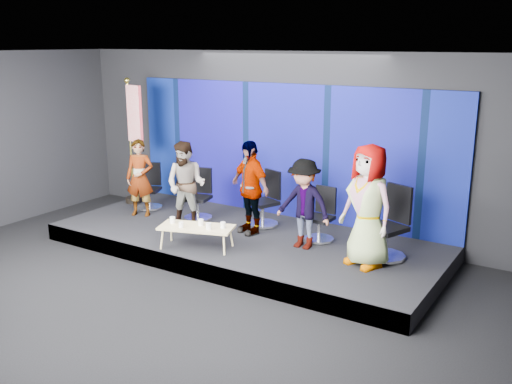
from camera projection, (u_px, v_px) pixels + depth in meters
ground at (151, 302)px, 8.29m from camera, size 10.00×10.00×0.00m
room_walls at (142, 136)px, 7.67m from camera, size 10.02×8.02×3.51m
riser at (245, 242)px, 10.30m from camera, size 7.00×3.00×0.30m
backdrop at (285, 151)px, 11.12m from camera, size 7.00×0.08×2.60m
chair_a at (150, 194)px, 11.82m from camera, size 0.69×0.69×0.94m
panelist_a at (140, 178)px, 11.23m from camera, size 0.65×0.55×1.53m
chair_b at (199, 203)px, 11.11m from camera, size 0.67×0.67×0.99m
panelist_b at (186, 185)px, 10.53m from camera, size 0.90×0.77×1.61m
chair_c at (265, 208)px, 10.70m from camera, size 0.76×0.76×1.05m
panelist_c at (250, 187)px, 10.18m from camera, size 1.07×0.74×1.69m
chair_d at (321, 223)px, 9.91m from camera, size 0.56×0.56×0.94m
panelist_d at (304, 204)px, 9.44m from camera, size 1.01×0.62×1.52m
chair_e at (389, 235)px, 9.07m from camera, size 0.86×0.86×1.18m
panelist_e at (368, 206)px, 8.64m from camera, size 1.09×0.91×1.91m
coffee_table at (196, 228)px, 9.52m from camera, size 1.34×0.88×0.38m
mug_a at (172, 220)px, 9.67m from camera, size 0.09×0.09×0.11m
mug_b at (181, 225)px, 9.44m from camera, size 0.08×0.08×0.09m
mug_c at (201, 222)px, 9.54m from camera, size 0.09×0.09×0.11m
mug_d at (209, 226)px, 9.35m from camera, size 0.09×0.09×0.11m
mug_e at (223, 225)px, 9.41m from camera, size 0.09×0.09×0.10m
flag_stand at (134, 139)px, 11.89m from camera, size 0.60×0.35×2.66m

